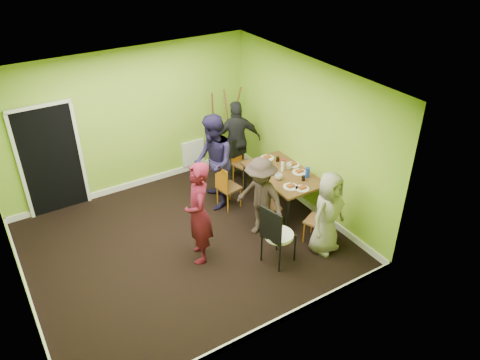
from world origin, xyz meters
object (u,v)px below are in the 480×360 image
object	(u,v)px
thermos	(283,166)
person_back_end	(237,140)
chair_back_end	(239,151)
orange_bottle	(271,167)
person_standing	(199,213)
dining_table	(283,175)
person_left_far	(213,162)
easel	(225,129)
chair_left_far	(226,185)
chair_bentwood	(276,233)
person_front_end	(328,213)
chair_left_near	(265,202)
chair_front_end	(322,218)
blue_bottle	(308,172)
person_left_near	(260,198)

from	to	relation	value
thermos	person_back_end	world-z (taller)	person_back_end
chair_back_end	orange_bottle	distance (m)	1.07
chair_back_end	person_standing	size ratio (longest dim) A/B	0.53
dining_table	person_left_far	world-z (taller)	person_left_far
easel	person_left_far	distance (m)	1.52
dining_table	chair_left_far	bearing A→B (deg)	148.78
chair_bentwood	person_left_far	distance (m)	2.01
dining_table	person_front_end	size ratio (longest dim) A/B	1.04
chair_left_near	chair_bentwood	distance (m)	1.01
person_back_end	person_front_end	size ratio (longest dim) A/B	1.16
person_front_end	person_left_far	bearing A→B (deg)	99.12
chair_front_end	dining_table	bearing A→B (deg)	62.22
chair_bentwood	blue_bottle	bearing A→B (deg)	110.05
person_back_end	orange_bottle	bearing A→B (deg)	108.98
chair_bentwood	person_left_far	xyz separation A→B (m)	(0.01, 1.99, 0.31)
orange_bottle	thermos	bearing A→B (deg)	-53.10
person_back_end	person_front_end	xyz separation A→B (m)	(-0.02, -2.80, -0.11)
chair_back_end	chair_bentwood	world-z (taller)	chair_bentwood
dining_table	chair_left_far	xyz separation A→B (m)	(-0.90, 0.54, -0.20)
orange_bottle	person_standing	world-z (taller)	person_standing
person_back_end	chair_back_end	bearing A→B (deg)	91.96
easel	person_back_end	bearing A→B (deg)	-92.79
chair_front_end	person_left_far	xyz separation A→B (m)	(-0.95, 1.96, 0.41)
easel	person_left_far	size ratio (longest dim) A/B	0.98
chair_front_end	orange_bottle	xyz separation A→B (m)	(-0.03, 1.44, 0.30)
chair_back_end	easel	world-z (taller)	easel
person_back_end	person_standing	bearing A→B (deg)	64.50
chair_back_end	chair_front_end	size ratio (longest dim) A/B	1.05
dining_table	person_left_near	xyz separation A→B (m)	(-0.80, -0.45, 0.04)
person_left_near	chair_bentwood	bearing A→B (deg)	-33.57
chair_front_end	person_left_near	size ratio (longest dim) A/B	0.60
dining_table	chair_bentwood	xyz separation A→B (m)	(-1.02, -1.22, -0.10)
blue_bottle	person_back_end	world-z (taller)	person_back_end
chair_left_far	chair_front_end	bearing A→B (deg)	16.50
easel	chair_front_end	bearing A→B (deg)	-89.81
chair_front_end	person_left_far	size ratio (longest dim) A/B	0.48
thermos	person_front_end	distance (m)	1.45
person_standing	person_left_near	world-z (taller)	person_standing
chair_back_end	blue_bottle	bearing A→B (deg)	92.14
blue_bottle	dining_table	bearing A→B (deg)	127.99
chair_bentwood	easel	xyz separation A→B (m)	(0.94, 3.19, 0.28)
chair_left_near	person_front_end	size ratio (longest dim) A/B	0.61
chair_left_near	person_front_end	world-z (taller)	person_front_end
dining_table	person_left_near	distance (m)	0.92
orange_bottle	person_front_end	distance (m)	1.62
chair_left_far	chair_back_end	distance (m)	1.08
chair_left_near	person_back_end	world-z (taller)	person_back_end
chair_back_end	person_left_far	size ratio (longest dim) A/B	0.51
dining_table	thermos	bearing A→B (deg)	63.97
chair_bentwood	person_left_near	bearing A→B (deg)	150.12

